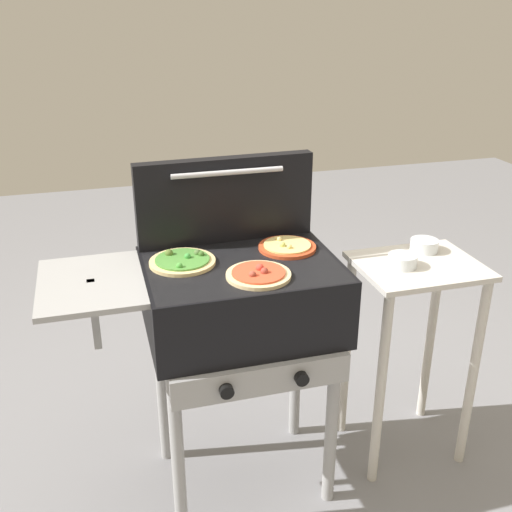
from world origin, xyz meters
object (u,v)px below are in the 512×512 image
(pizza_veggie, at_px, (182,261))
(topping_bowl_near, at_px, (424,246))
(pizza_pepperoni, at_px, (259,274))
(grill, at_px, (238,303))
(topping_bowl_far, at_px, (402,261))
(pizza_cheese, at_px, (287,247))
(prep_table, at_px, (412,322))

(pizza_veggie, xyz_separation_m, topping_bowl_near, (0.92, 0.05, -0.07))
(pizza_pepperoni, height_order, topping_bowl_near, pizza_pepperoni)
(grill, xyz_separation_m, topping_bowl_far, (0.60, -0.00, 0.08))
(pizza_cheese, bearing_deg, pizza_pepperoni, -129.55)
(pizza_cheese, relative_size, topping_bowl_near, 1.90)
(prep_table, bearing_deg, topping_bowl_far, -174.20)
(pizza_veggie, distance_m, topping_bowl_near, 0.93)
(pizza_veggie, distance_m, topping_bowl_far, 0.78)
(grill, bearing_deg, prep_table, 0.37)
(pizza_veggie, bearing_deg, pizza_cheese, 3.70)
(grill, height_order, pizza_pepperoni, pizza_pepperoni)
(prep_table, height_order, topping_bowl_far, topping_bowl_far)
(pizza_veggie, bearing_deg, grill, -17.91)
(pizza_pepperoni, bearing_deg, topping_bowl_far, 10.81)
(grill, relative_size, pizza_pepperoni, 4.69)
(grill, distance_m, pizza_veggie, 0.24)
(pizza_veggie, height_order, topping_bowl_near, pizza_veggie)
(pizza_pepperoni, bearing_deg, pizza_cheese, 50.45)
(grill, relative_size, prep_table, 1.17)
(pizza_veggie, height_order, topping_bowl_far, pizza_veggie)
(topping_bowl_far, bearing_deg, pizza_pepperoni, -169.19)
(pizza_pepperoni, bearing_deg, pizza_veggie, 141.92)
(pizza_pepperoni, xyz_separation_m, topping_bowl_near, (0.71, 0.21, -0.07))
(pizza_pepperoni, distance_m, pizza_veggie, 0.27)
(prep_table, xyz_separation_m, topping_bowl_far, (-0.07, -0.01, 0.26))
(pizza_veggie, xyz_separation_m, topping_bowl_far, (0.77, -0.06, -0.07))
(topping_bowl_near, bearing_deg, pizza_pepperoni, -163.26)
(prep_table, bearing_deg, grill, -179.63)
(grill, bearing_deg, pizza_pepperoni, -70.05)
(pizza_cheese, bearing_deg, grill, -158.04)
(pizza_pepperoni, height_order, pizza_veggie, same)
(pizza_pepperoni, relative_size, topping_bowl_far, 1.98)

